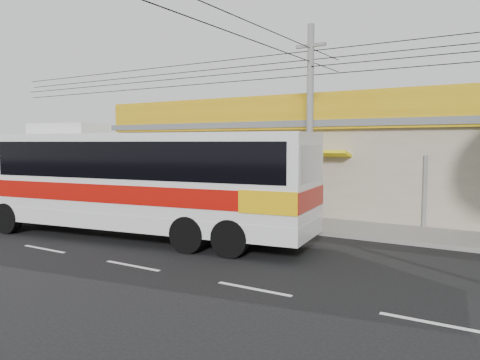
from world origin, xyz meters
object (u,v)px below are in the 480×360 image
at_px(coach_bus, 134,177).
at_px(utility_pole, 311,62).
at_px(motorbike_dark, 140,199).
at_px(motorbike_red, 110,191).

xyz_separation_m(coach_bus, utility_pole, (5.11, 4.12, 4.26)).
relative_size(motorbike_dark, utility_pole, 0.05).
distance_m(motorbike_red, motorbike_dark, 4.25).
distance_m(motorbike_dark, utility_pole, 11.20).
bearing_deg(coach_bus, motorbike_dark, 124.43).
height_order(coach_bus, motorbike_red, coach_bus).
bearing_deg(motorbike_red, motorbike_dark, -129.83).
height_order(coach_bus, motorbike_dark, coach_bus).
height_order(motorbike_red, motorbike_dark, motorbike_red).
relative_size(motorbike_red, motorbike_dark, 1.22).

